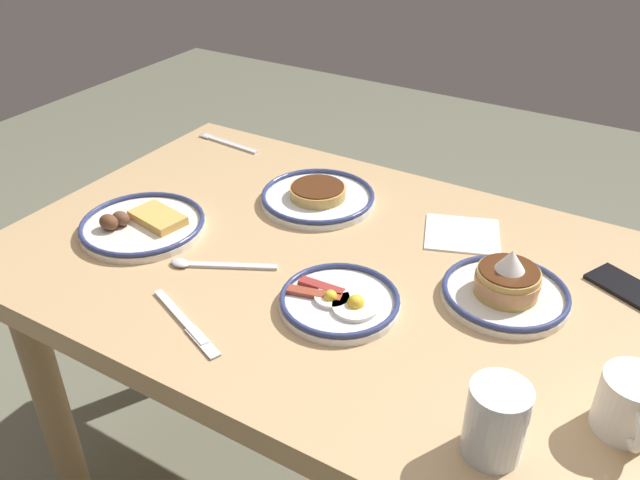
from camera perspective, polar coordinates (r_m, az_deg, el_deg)
name	(u,v)px	position (r m, az deg, el deg)	size (l,w,h in m)	color
dining_table	(349,308)	(1.32, 2.53, -5.87)	(1.38, 0.84, 0.76)	tan
plate_near_main	(318,196)	(1.47, -0.19, 3.81)	(0.25, 0.25, 0.04)	white
plate_center_pancakes	(142,224)	(1.41, -15.14, 1.32)	(0.26, 0.26, 0.05)	silver
plate_far_companion	(340,301)	(1.15, 1.73, -5.32)	(0.21, 0.21, 0.04)	white
plate_far_side	(506,288)	(1.21, 15.83, -4.03)	(0.23, 0.23, 0.10)	silver
coffee_mug	(631,404)	(1.02, 25.32, -12.75)	(0.09, 0.12, 0.09)	white
drinking_glass	(495,424)	(0.92, 14.95, -15.16)	(0.08, 0.08, 0.11)	silver
cell_phone	(629,289)	(1.32, 25.22, -3.86)	(0.14, 0.07, 0.01)	black
paper_napkin	(462,234)	(1.39, 12.22, 0.50)	(0.15, 0.14, 0.00)	white
fork_near	(228,143)	(1.77, -8.00, 8.31)	(0.20, 0.03, 0.01)	silver
butter_knife	(185,322)	(1.14, -11.62, -6.99)	(0.21, 0.10, 0.01)	silver
tea_spoon	(208,264)	(1.28, -9.66, -2.10)	(0.19, 0.11, 0.01)	silver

